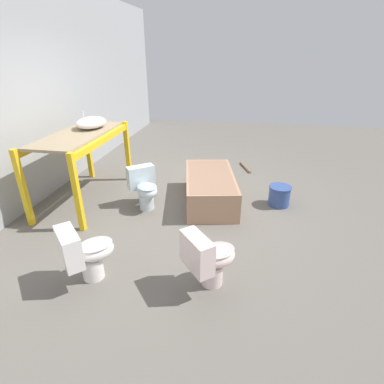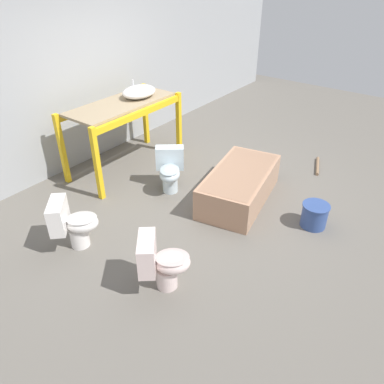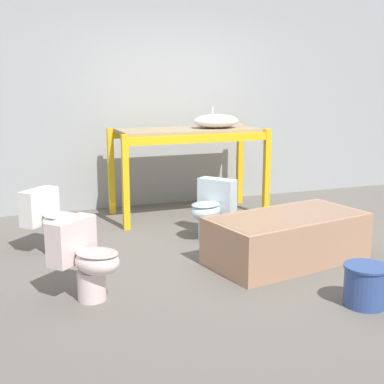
{
  "view_description": "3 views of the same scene",
  "coord_description": "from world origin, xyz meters",
  "px_view_note": "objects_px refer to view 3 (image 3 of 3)",
  "views": [
    {
      "loc": [
        -4.02,
        -0.96,
        2.14
      ],
      "look_at": [
        -0.57,
        -0.35,
        0.49
      ],
      "focal_mm": 28.0,
      "sensor_mm": 36.0,
      "label": 1
    },
    {
      "loc": [
        -3.69,
        -2.6,
        2.89
      ],
      "look_at": [
        -0.77,
        -0.4,
        0.56
      ],
      "focal_mm": 35.0,
      "sensor_mm": 36.0,
      "label": 2
    },
    {
      "loc": [
        -2.28,
        -4.57,
        1.65
      ],
      "look_at": [
        -0.7,
        -0.37,
        0.69
      ],
      "focal_mm": 50.0,
      "sensor_mm": 36.0,
      "label": 3
    }
  ],
  "objects_px": {
    "toilet_near": "(211,207)",
    "toilet_far": "(51,219)",
    "sink_basin": "(216,121)",
    "bucket_white": "(366,284)",
    "bathtub_main": "(287,235)",
    "toilet_extra": "(86,257)"
  },
  "relations": [
    {
      "from": "toilet_near",
      "to": "toilet_far",
      "type": "distance_m",
      "value": 1.61
    },
    {
      "from": "sink_basin",
      "to": "toilet_far",
      "type": "distance_m",
      "value": 2.39
    },
    {
      "from": "bucket_white",
      "to": "toilet_far",
      "type": "bearing_deg",
      "value": 134.53
    },
    {
      "from": "toilet_near",
      "to": "sink_basin",
      "type": "bearing_deg",
      "value": 116.1
    },
    {
      "from": "sink_basin",
      "to": "bathtub_main",
      "type": "bearing_deg",
      "value": -92.59
    },
    {
      "from": "bathtub_main",
      "to": "toilet_extra",
      "type": "xyz_separation_m",
      "value": [
        -1.86,
        -0.21,
        0.08
      ]
    },
    {
      "from": "toilet_near",
      "to": "toilet_extra",
      "type": "xyz_separation_m",
      "value": [
        -1.49,
        -1.14,
        0.0
      ]
    },
    {
      "from": "toilet_near",
      "to": "toilet_extra",
      "type": "height_order",
      "value": "same"
    },
    {
      "from": "toilet_near",
      "to": "bucket_white",
      "type": "xyz_separation_m",
      "value": [
        0.42,
        -1.98,
        -0.17
      ]
    },
    {
      "from": "toilet_far",
      "to": "toilet_extra",
      "type": "relative_size",
      "value": 1.0
    },
    {
      "from": "bucket_white",
      "to": "sink_basin",
      "type": "bearing_deg",
      "value": 89.23
    },
    {
      "from": "toilet_near",
      "to": "toilet_far",
      "type": "xyz_separation_m",
      "value": [
        -1.61,
        0.08,
        0.0
      ]
    },
    {
      "from": "toilet_extra",
      "to": "bathtub_main",
      "type": "bearing_deg",
      "value": -33.06
    },
    {
      "from": "sink_basin",
      "to": "toilet_extra",
      "type": "bearing_deg",
      "value": -132.97
    },
    {
      "from": "bucket_white",
      "to": "toilet_extra",
      "type": "bearing_deg",
      "value": 156.11
    },
    {
      "from": "bathtub_main",
      "to": "toilet_far",
      "type": "xyz_separation_m",
      "value": [
        -1.98,
        1.01,
        0.08
      ]
    },
    {
      "from": "toilet_near",
      "to": "bucket_white",
      "type": "height_order",
      "value": "toilet_near"
    },
    {
      "from": "sink_basin",
      "to": "bucket_white",
      "type": "xyz_separation_m",
      "value": [
        -0.04,
        -2.93,
        -0.98
      ]
    },
    {
      "from": "sink_basin",
      "to": "toilet_extra",
      "type": "xyz_separation_m",
      "value": [
        -1.94,
        -2.09,
        -0.81
      ]
    },
    {
      "from": "toilet_extra",
      "to": "bucket_white",
      "type": "distance_m",
      "value": 2.09
    },
    {
      "from": "toilet_far",
      "to": "toilet_extra",
      "type": "distance_m",
      "value": 1.23
    },
    {
      "from": "sink_basin",
      "to": "toilet_near",
      "type": "relative_size",
      "value": 0.92
    }
  ]
}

